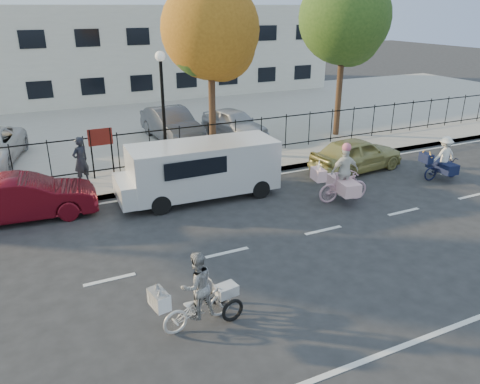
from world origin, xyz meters
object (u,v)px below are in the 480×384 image
zebra_trike (198,298)px  gold_sedan (357,154)px  pedestrian (81,161)px  white_van (201,168)px  lot_car_c (171,124)px  lamppost (162,90)px  bull_bike (442,162)px  lot_car_d (234,123)px  unicorn_bike (343,180)px  red_sedan (25,198)px

zebra_trike → gold_sedan: (8.83, 6.21, 0.04)m
pedestrian → white_van: bearing=110.7°
pedestrian → lot_car_c: bearing=-169.3°
lamppost → bull_bike: 10.52m
lot_car_c → lot_car_d: (2.82, -0.76, -0.07)m
unicorn_bike → gold_sedan: bearing=-37.8°
red_sedan → lamppost: bearing=-60.5°
zebra_trike → lot_car_c: lot_car_c is taller
pedestrian → lot_car_d: bearing=173.1°
zebra_trike → white_van: 6.69m
lamppost → zebra_trike: bearing=-103.4°
unicorn_bike → gold_sedan: size_ratio=0.52×
unicorn_bike → white_van: unicorn_bike is taller
lamppost → bull_bike: size_ratio=2.48×
white_van → red_sedan: size_ratio=1.31×
red_sedan → lot_car_d: 10.75m
pedestrian → lot_car_c: 6.26m
bull_bike → lot_car_c: same height
zebra_trike → white_van: bearing=-30.6°
pedestrian → lot_car_d: (7.42, 3.49, -0.19)m
pedestrian → bull_bike: bearing=126.5°
lamppost → zebra_trike: lamppost is taller
white_van → lot_car_d: 7.29m
lamppost → red_sedan: size_ratio=1.07×
bull_bike → red_sedan: bearing=83.6°
gold_sedan → unicorn_bike: bearing=127.5°
red_sedan → lot_car_d: lot_car_d is taller
bull_bike → lot_car_d: 9.39m
bull_bike → unicorn_bike: bearing=97.0°
pedestrian → lot_car_d: size_ratio=0.44×
zebra_trike → gold_sedan: 10.80m
bull_bike → white_van: size_ratio=0.33×
zebra_trike → bull_bike: size_ratio=1.08×
lamppost → lot_car_c: (1.45, 3.85, -2.23)m
bull_bike → red_sedan: 14.17m
bull_bike → white_van: (-8.58, 2.11, 0.38)m
zebra_trike → red_sedan: size_ratio=0.47×
pedestrian → lot_car_d: 8.20m
lamppost → zebra_trike: (-2.20, -9.21, -2.49)m
unicorn_bike → red_sedan: unicorn_bike is taller
lamppost → gold_sedan: lamppost is taller
red_sedan → gold_sedan: red_sedan is taller
unicorn_bike → lamppost: bearing=47.4°
bull_bike → gold_sedan: size_ratio=0.45×
lamppost → lot_car_d: size_ratio=1.12×
zebra_trike → red_sedan: (-2.83, 6.91, 0.05)m
white_van → lot_car_c: white_van is taller
gold_sedan → lamppost: bearing=59.3°
lamppost → zebra_trike: 9.79m
white_van → gold_sedan: size_ratio=1.37×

